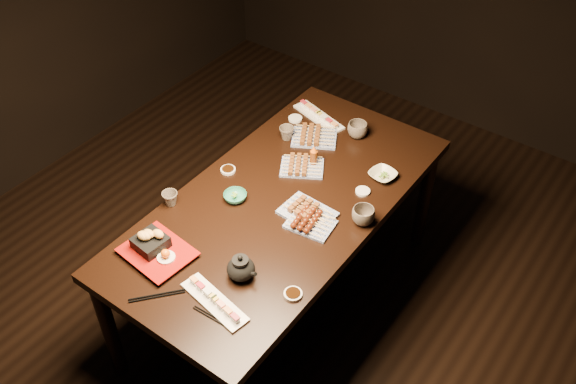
# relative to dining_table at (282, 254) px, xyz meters

# --- Properties ---
(ground) EXTENTS (5.00, 5.00, 0.00)m
(ground) POSITION_rel_dining_table_xyz_m (0.00, -0.35, -0.38)
(ground) COLOR black
(ground) RESTS_ON ground
(dining_table) EXTENTS (0.98, 1.84, 0.75)m
(dining_table) POSITION_rel_dining_table_xyz_m (0.00, 0.00, 0.00)
(dining_table) COLOR black
(dining_table) RESTS_ON ground
(sushi_platter_near) EXTENTS (0.35, 0.15, 0.04)m
(sushi_platter_near) POSITION_rel_dining_table_xyz_m (0.14, -0.65, 0.40)
(sushi_platter_near) COLOR white
(sushi_platter_near) RESTS_ON dining_table
(sushi_platter_far) EXTENTS (0.35, 0.18, 0.04)m
(sushi_platter_far) POSITION_rel_dining_table_xyz_m (-0.24, 0.66, 0.40)
(sushi_platter_far) COLOR white
(sushi_platter_far) RESTS_ON dining_table
(yakitori_plate_center) EXTENTS (0.26, 0.24, 0.05)m
(yakitori_plate_center) POSITION_rel_dining_table_xyz_m (-0.06, 0.25, 0.40)
(yakitori_plate_center) COLOR #828EB6
(yakitori_plate_center) RESTS_ON dining_table
(yakitori_plate_right) EXTENTS (0.25, 0.19, 0.06)m
(yakitori_plate_right) POSITION_rel_dining_table_xyz_m (0.15, -0.00, 0.41)
(yakitori_plate_right) COLOR #828EB6
(yakitori_plate_right) RESTS_ON dining_table
(yakitori_plate_left) EXTENTS (0.29, 0.26, 0.06)m
(yakitori_plate_left) POSITION_rel_dining_table_xyz_m (-0.15, 0.49, 0.40)
(yakitori_plate_left) COLOR #828EB6
(yakitori_plate_left) RESTS_ON dining_table
(tsukune_plate) EXTENTS (0.23, 0.18, 0.05)m
(tsukune_plate) POSITION_rel_dining_table_xyz_m (0.20, -0.06, 0.40)
(tsukune_plate) COLOR #828EB6
(tsukune_plate) RESTS_ON dining_table
(edamame_bowl_green) EXTENTS (0.14, 0.14, 0.04)m
(edamame_bowl_green) POSITION_rel_dining_table_xyz_m (-0.19, -0.12, 0.39)
(edamame_bowl_green) COLOR #2A8265
(edamame_bowl_green) RESTS_ON dining_table
(edamame_bowl_cream) EXTENTS (0.15, 0.15, 0.03)m
(edamame_bowl_cream) POSITION_rel_dining_table_xyz_m (0.30, 0.43, 0.39)
(edamame_bowl_cream) COLOR beige
(edamame_bowl_cream) RESTS_ON dining_table
(tempura_tray) EXTENTS (0.32, 0.27, 0.11)m
(tempura_tray) POSITION_rel_dining_table_xyz_m (-0.23, -0.60, 0.43)
(tempura_tray) COLOR black
(tempura_tray) RESTS_ON dining_table
(teacup_near_left) EXTENTS (0.08, 0.08, 0.07)m
(teacup_near_left) POSITION_rel_dining_table_xyz_m (-0.41, -0.33, 0.41)
(teacup_near_left) COLOR brown
(teacup_near_left) RESTS_ON dining_table
(teacup_mid_right) EXTENTS (0.13, 0.13, 0.08)m
(teacup_mid_right) POSITION_rel_dining_table_xyz_m (0.39, 0.10, 0.42)
(teacup_mid_right) COLOR brown
(teacup_mid_right) RESTS_ON dining_table
(teacup_far_left) EXTENTS (0.10, 0.10, 0.07)m
(teacup_far_left) POSITION_rel_dining_table_xyz_m (-0.27, 0.41, 0.41)
(teacup_far_left) COLOR brown
(teacup_far_left) RESTS_ON dining_table
(teacup_far_right) EXTENTS (0.13, 0.13, 0.08)m
(teacup_far_right) POSITION_rel_dining_table_xyz_m (0.02, 0.65, 0.42)
(teacup_far_right) COLOR brown
(teacup_far_right) RESTS_ON dining_table
(teapot) EXTENTS (0.14, 0.14, 0.12)m
(teapot) POSITION_rel_dining_table_xyz_m (0.14, -0.48, 0.44)
(teapot) COLOR black
(teapot) RESTS_ON dining_table
(condiment_bottle) EXTENTS (0.05, 0.05, 0.12)m
(condiment_bottle) POSITION_rel_dining_table_xyz_m (-0.03, 0.31, 0.43)
(condiment_bottle) COLOR #642E0D
(condiment_bottle) RESTS_ON dining_table
(sauce_dish_west) EXTENTS (0.09, 0.09, 0.01)m
(sauce_dish_west) POSITION_rel_dining_table_xyz_m (-0.35, 0.02, 0.38)
(sauce_dish_west) COLOR white
(sauce_dish_west) RESTS_ON dining_table
(sauce_dish_east) EXTENTS (0.09, 0.09, 0.01)m
(sauce_dish_east) POSITION_rel_dining_table_xyz_m (0.28, 0.28, 0.38)
(sauce_dish_east) COLOR white
(sauce_dish_east) RESTS_ON dining_table
(sauce_dish_se) EXTENTS (0.09, 0.09, 0.01)m
(sauce_dish_se) POSITION_rel_dining_table_xyz_m (0.38, -0.43, 0.38)
(sauce_dish_se) COLOR white
(sauce_dish_se) RESTS_ON dining_table
(sauce_dish_nw) EXTENTS (0.09, 0.09, 0.01)m
(sauce_dish_nw) POSITION_rel_dining_table_xyz_m (-0.33, 0.57, 0.38)
(sauce_dish_nw) COLOR white
(sauce_dish_nw) RESTS_ON dining_table
(chopsticks_near) EXTENTS (0.17, 0.19, 0.01)m
(chopsticks_near) POSITION_rel_dining_table_xyz_m (-0.07, -0.77, 0.38)
(chopsticks_near) COLOR black
(chopsticks_near) RESTS_ON dining_table
(chopsticks_se) EXTENTS (0.19, 0.03, 0.01)m
(chopsticks_se) POSITION_rel_dining_table_xyz_m (0.19, -0.71, 0.38)
(chopsticks_se) COLOR black
(chopsticks_se) RESTS_ON dining_table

